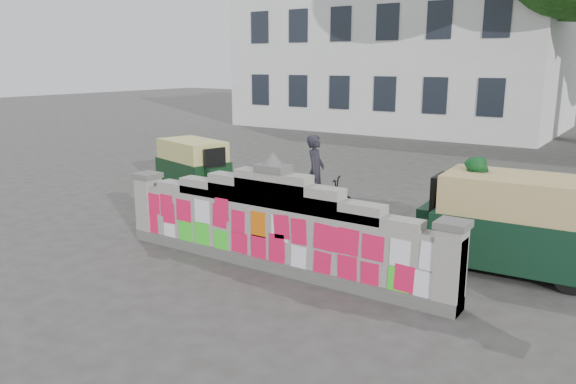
# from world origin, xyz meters

# --- Properties ---
(ground) EXTENTS (100.00, 100.00, 0.00)m
(ground) POSITION_xyz_m (0.00, 0.00, 0.00)
(ground) COLOR #383533
(ground) RESTS_ON ground
(parapet_wall) EXTENTS (6.48, 0.44, 2.01)m
(parapet_wall) POSITION_xyz_m (-0.00, -0.01, 0.75)
(parapet_wall) COLOR #4C4C49
(parapet_wall) RESTS_ON ground
(building) EXTENTS (16.00, 10.00, 8.90)m
(building) POSITION_xyz_m (-7.00, 21.98, 4.01)
(building) COLOR silver
(building) RESTS_ON ground
(cyclist_bike) EXTENTS (1.94, 1.11, 0.96)m
(cyclist_bike) POSITION_xyz_m (-1.07, 3.10, 0.48)
(cyclist_bike) COLOR black
(cyclist_bike) RESTS_ON ground
(cyclist_rider) EXTENTS (0.54, 0.68, 1.63)m
(cyclist_rider) POSITION_xyz_m (-1.07, 3.10, 0.82)
(cyclist_rider) COLOR black
(cyclist_rider) RESTS_ON ground
(pedestrian) EXTENTS (1.06, 1.14, 1.87)m
(pedestrian) POSITION_xyz_m (2.65, 2.19, 0.94)
(pedestrian) COLOR #227C35
(pedestrian) RESTS_ON ground
(rickshaw_left) EXTENTS (2.56, 1.68, 1.38)m
(rickshaw_left) POSITION_xyz_m (-5.29, 3.67, 0.71)
(rickshaw_left) COLOR black
(rickshaw_left) RESTS_ON ground
(rickshaw_right) EXTENTS (2.98, 1.51, 1.63)m
(rickshaw_right) POSITION_xyz_m (3.31, 2.17, 0.85)
(rickshaw_right) COLOR black
(rickshaw_right) RESTS_ON ground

